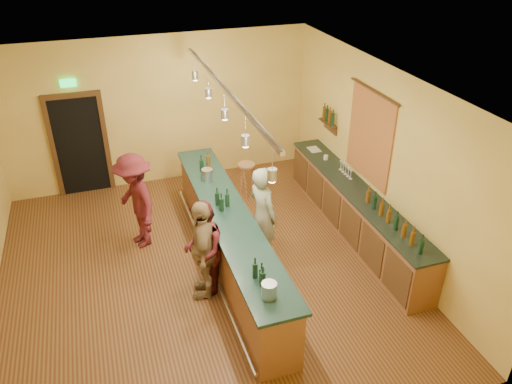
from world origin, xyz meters
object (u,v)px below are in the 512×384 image
object	(u,v)px
customer_c	(136,201)
bartender	(263,215)
customer_a	(203,250)
bar_stool	(246,170)
back_counter	(355,211)
customer_b	(204,249)
tasting_bar	(229,236)

from	to	relation	value
customer_c	bartender	bearing A→B (deg)	43.06
customer_a	bar_stool	distance (m)	3.14
customer_c	bar_stool	distance (m)	2.61
customer_c	bar_stool	size ratio (longest dim) A/B	2.41
back_counter	customer_a	world-z (taller)	customer_a
back_counter	customer_c	bearing A→B (deg)	166.00
customer_a	customer_c	distance (m)	1.85
back_counter	customer_b	size ratio (longest dim) A/B	2.71
back_counter	bartender	xyz separation A→B (m)	(-1.87, -0.19, 0.40)
bartender	customer_a	world-z (taller)	bartender
back_counter	bar_stool	xyz separation A→B (m)	(-1.46, 2.02, 0.11)
customer_b	customer_c	bearing A→B (deg)	-138.80
bartender	customer_b	xyz separation A→B (m)	(-1.15, -0.55, -0.05)
bar_stool	bartender	bearing A→B (deg)	-100.38
customer_b	customer_c	xyz separation A→B (m)	(-0.81, 1.69, 0.05)
back_counter	bartender	size ratio (longest dim) A/B	2.56
customer_b	customer_a	bearing A→B (deg)	-164.40
bartender	customer_a	distance (m)	1.26
customer_a	customer_c	world-z (taller)	customer_c
tasting_bar	customer_a	bearing A→B (deg)	-136.39
bartender	customer_b	bearing A→B (deg)	98.60
back_counter	bartender	distance (m)	1.92
customer_b	bar_stool	xyz separation A→B (m)	(1.55, 2.76, -0.25)
customer_b	customer_c	size ratio (longest dim) A/B	0.94
tasting_bar	bartender	world-z (taller)	bartender
back_counter	tasting_bar	distance (m)	2.47
customer_c	bar_stool	xyz separation A→B (m)	(2.36, 1.07, -0.30)
back_counter	customer_c	xyz separation A→B (m)	(-3.82, 0.95, 0.40)
tasting_bar	bartender	xyz separation A→B (m)	(0.60, -0.01, 0.28)
customer_a	tasting_bar	bearing A→B (deg)	149.27
tasting_bar	customer_a	xyz separation A→B (m)	(-0.55, -0.52, 0.20)
bartender	bar_stool	xyz separation A→B (m)	(0.41, 2.21, -0.30)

